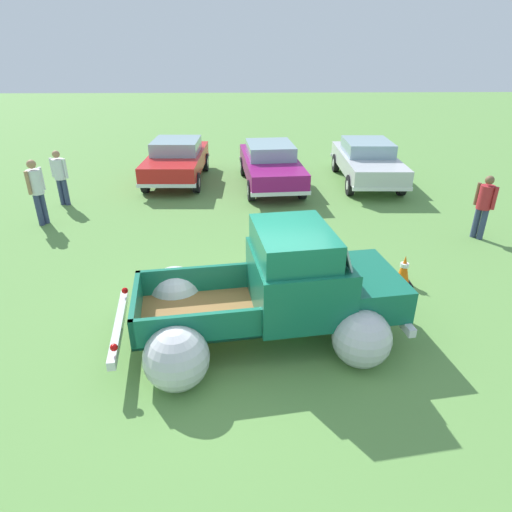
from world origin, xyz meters
TOP-DOWN VIEW (x-y plane):
  - ground_plane at (0.00, 0.00)m, footprint 80.00×80.00m
  - vintage_pickup_truck at (0.38, 0.06)m, footprint 4.84×3.27m
  - show_car_0 at (-2.62, 9.36)m, footprint 1.99×4.33m
  - show_car_1 at (0.67, 8.64)m, footprint 2.18×4.78m
  - show_car_2 at (4.08, 9.02)m, footprint 1.98×4.64m
  - spectator_0 at (5.69, 3.99)m, footprint 0.47×0.49m
  - spectator_1 at (-5.73, 6.82)m, footprint 0.54×0.41m
  - spectator_2 at (-5.73, 5.23)m, footprint 0.45×0.52m
  - lane_cone_0 at (3.03, 1.72)m, footprint 0.36×0.36m

SIDE VIEW (x-z plane):
  - ground_plane at x=0.00m, z-range 0.00..0.00m
  - lane_cone_0 at x=3.03m, z-range 0.00..0.63m
  - vintage_pickup_truck at x=0.38m, z-range -0.22..1.74m
  - show_car_0 at x=-2.62m, z-range 0.07..1.50m
  - show_car_1 at x=0.67m, z-range 0.07..1.50m
  - show_car_2 at x=4.08m, z-range 0.07..1.50m
  - spectator_0 at x=5.69m, z-range 0.11..1.73m
  - spectator_1 at x=-5.73m, z-range 0.11..1.77m
  - spectator_2 at x=-5.73m, z-range 0.13..1.91m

